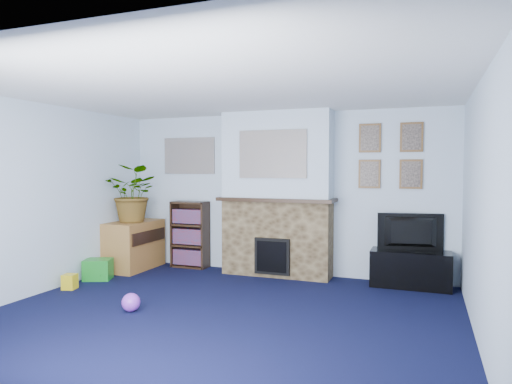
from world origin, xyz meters
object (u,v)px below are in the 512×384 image
at_px(television, 411,232).
at_px(sideboard, 134,247).
at_px(tv_stand, 410,270).
at_px(bookshelf, 190,236).

xyz_separation_m(television, sideboard, (-4.11, -0.37, -0.38)).
bearing_deg(television, sideboard, -5.67).
bearing_deg(sideboard, television, 5.08).
relative_size(tv_stand, bookshelf, 0.97).
distance_m(television, bookshelf, 3.35).
xyz_separation_m(tv_stand, television, (-0.00, 0.02, 0.50)).
distance_m(television, sideboard, 4.14).
height_order(tv_stand, bookshelf, bookshelf).
bearing_deg(bookshelf, tv_stand, -1.31).
xyz_separation_m(bookshelf, sideboard, (-0.77, -0.42, -0.15)).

